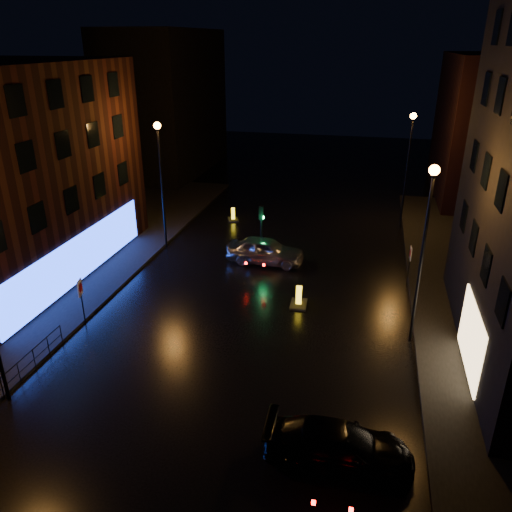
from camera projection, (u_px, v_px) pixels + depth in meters
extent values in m
plane|color=black|center=(213.00, 397.00, 19.82)|extent=(120.00, 120.00, 0.00)
cube|color=black|center=(31.00, 275.00, 29.86)|extent=(12.00, 44.00, 0.15)
cube|color=black|center=(167.00, 103.00, 51.60)|extent=(8.00, 16.00, 14.00)
cube|color=black|center=(491.00, 128.00, 42.83)|extent=(8.00, 14.00, 12.00)
cylinder|color=black|center=(162.00, 191.00, 32.35)|extent=(0.14, 0.14, 8.00)
cylinder|color=black|center=(157.00, 128.00, 30.75)|extent=(0.20, 0.20, 0.25)
sphere|color=orange|center=(157.00, 126.00, 30.69)|extent=(0.44, 0.44, 0.44)
cylinder|color=black|center=(421.00, 263.00, 21.94)|extent=(0.14, 0.14, 8.00)
cylinder|color=black|center=(434.00, 174.00, 20.34)|extent=(0.20, 0.20, 0.25)
sphere|color=orange|center=(434.00, 170.00, 20.28)|extent=(0.44, 0.44, 0.44)
cylinder|color=black|center=(406.00, 175.00, 36.22)|extent=(0.14, 0.14, 8.00)
cylinder|color=black|center=(413.00, 118.00, 34.62)|extent=(0.20, 0.20, 0.25)
sphere|color=orange|center=(413.00, 116.00, 34.56)|extent=(0.44, 0.44, 0.44)
cube|color=black|center=(261.00, 256.00, 32.54)|extent=(1.40, 2.40, 0.12)
cylinder|color=black|center=(261.00, 237.00, 32.00)|extent=(0.12, 0.12, 2.80)
cube|color=black|center=(261.00, 213.00, 31.36)|extent=(0.28, 0.22, 0.90)
cylinder|color=#0CFF59|center=(263.00, 217.00, 31.44)|extent=(0.05, 0.18, 0.18)
cylinder|color=black|center=(17.00, 363.00, 20.21)|extent=(0.05, 6.00, 0.05)
cylinder|color=black|center=(19.00, 373.00, 20.40)|extent=(0.04, 6.00, 0.04)
cylinder|color=black|center=(19.00, 373.00, 20.40)|extent=(0.04, 0.04, 1.00)
cylinder|color=black|center=(61.00, 334.00, 23.08)|extent=(0.04, 0.04, 1.00)
imported|color=#A1A3A9|center=(265.00, 251.00, 31.38)|extent=(4.90, 2.10, 1.65)
imported|color=black|center=(339.00, 446.00, 16.44)|extent=(4.98, 2.12, 1.43)
cube|color=black|center=(299.00, 304.00, 26.60)|extent=(0.92, 1.32, 0.11)
cube|color=yellow|center=(299.00, 295.00, 26.39)|extent=(0.31, 0.21, 1.07)
cube|color=black|center=(299.00, 295.00, 26.39)|extent=(0.32, 0.04, 0.64)
cube|color=black|center=(233.00, 219.00, 39.10)|extent=(1.13, 1.35, 0.10)
cube|color=yellow|center=(233.00, 214.00, 38.91)|extent=(0.31, 0.26, 0.96)
cube|color=black|center=(233.00, 214.00, 38.91)|extent=(0.27, 0.12, 0.57)
cylinder|color=black|center=(82.00, 303.00, 24.41)|extent=(0.06, 0.06, 2.34)
cube|color=silver|center=(80.00, 288.00, 24.07)|extent=(0.21, 0.58, 0.80)
cylinder|color=#B20C0C|center=(81.00, 288.00, 24.07)|extent=(0.14, 0.46, 0.47)
cylinder|color=black|center=(409.00, 266.00, 28.51)|extent=(0.06, 0.06, 2.22)
cube|color=silver|center=(411.00, 253.00, 28.19)|extent=(0.07, 0.56, 0.76)
cylinder|color=#B20C0C|center=(410.00, 253.00, 28.20)|extent=(0.04, 0.44, 0.44)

